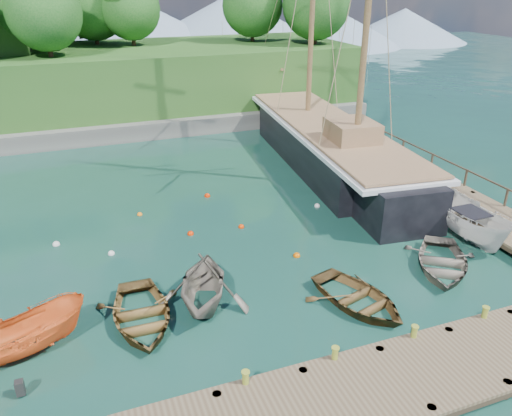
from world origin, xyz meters
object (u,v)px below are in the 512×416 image
at_px(rowboat_2, 358,305).
at_px(cabin_boat_white, 466,238).
at_px(rowboat_3, 441,269).
at_px(schooner, 328,148).
at_px(rowboat_0, 142,322).
at_px(rowboat_1, 204,304).
at_px(motorboat_orange, 28,353).

height_order(rowboat_2, cabin_boat_white, cabin_boat_white).
bearing_deg(rowboat_3, schooner, 118.31).
distance_m(rowboat_2, schooner, 16.02).
xyz_separation_m(rowboat_0, rowboat_1, (2.45, 0.30, 0.00)).
xyz_separation_m(rowboat_1, cabin_boat_white, (13.41, 0.72, 0.00)).
bearing_deg(rowboat_3, rowboat_1, -151.22).
bearing_deg(cabin_boat_white, rowboat_3, -142.18).
bearing_deg(rowboat_0, rowboat_2, -11.48).
bearing_deg(motorboat_orange, rowboat_1, -102.75).
bearing_deg(rowboat_3, rowboat_0, -148.72).
xyz_separation_m(rowboat_0, motorboat_orange, (-3.87, -0.33, 0.00)).
distance_m(rowboat_0, rowboat_3, 12.86).
relative_size(rowboat_0, motorboat_orange, 1.03).
relative_size(rowboat_2, rowboat_3, 0.96).
height_order(rowboat_3, schooner, schooner).
xyz_separation_m(rowboat_0, rowboat_2, (8.03, -1.88, 0.00)).
relative_size(rowboat_1, schooner, 0.15).
xyz_separation_m(rowboat_3, cabin_boat_white, (3.03, 1.87, 0.00)).
xyz_separation_m(rowboat_0, schooner, (14.44, 12.75, 1.17)).
relative_size(rowboat_0, cabin_boat_white, 0.82).
bearing_deg(rowboat_1, rowboat_0, -152.57).
height_order(rowboat_1, schooner, schooner).
relative_size(rowboat_0, schooner, 0.16).
xyz_separation_m(rowboat_1, motorboat_orange, (-6.32, -0.62, 0.00)).
xyz_separation_m(rowboat_2, rowboat_3, (4.80, 1.03, 0.00)).
height_order(rowboat_2, schooner, schooner).
xyz_separation_m(rowboat_2, motorboat_orange, (-11.91, 1.55, 0.00)).
relative_size(cabin_boat_white, schooner, 0.19).
distance_m(rowboat_3, cabin_boat_white, 3.56).
bearing_deg(rowboat_3, cabin_boat_white, 66.73).
height_order(rowboat_0, rowboat_2, rowboat_0).
relative_size(rowboat_3, motorboat_orange, 1.03).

